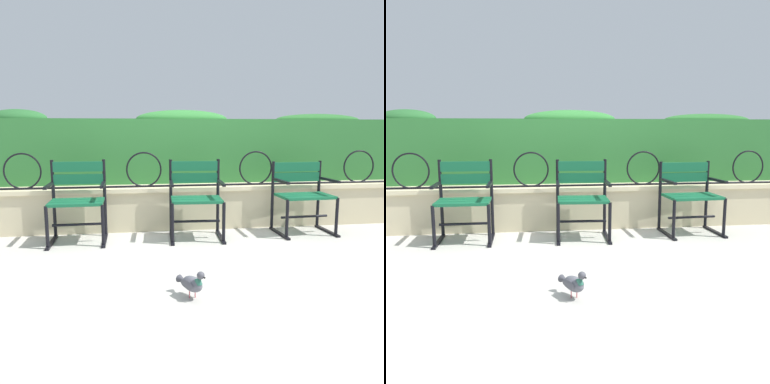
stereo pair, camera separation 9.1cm
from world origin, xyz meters
TOP-DOWN VIEW (x-y plane):
  - ground_plane at (0.00, 0.00)m, footprint 60.00×60.00m
  - stone_wall at (0.00, 0.81)m, footprint 7.98×0.41m
  - iron_arch_fence at (-0.39, 0.74)m, footprint 7.43×0.02m
  - hedge_row at (0.00, 1.25)m, footprint 7.82×0.52m
  - park_chair_left at (-1.20, 0.37)m, footprint 0.60×0.53m
  - park_chair_centre at (0.08, 0.34)m, footprint 0.61×0.55m
  - park_chair_right at (1.34, 0.39)m, footprint 0.66×0.55m
  - pigeon_far_side at (-0.20, -1.27)m, footprint 0.20×0.26m

SIDE VIEW (x-z plane):
  - ground_plane at x=0.00m, z-range 0.00..0.00m
  - pigeon_far_side at x=-0.20m, z-range 0.00..0.22m
  - stone_wall at x=0.00m, z-range 0.00..0.52m
  - park_chair_right at x=1.34m, z-range 0.05..0.87m
  - park_chair_centre at x=0.08m, z-range 0.03..0.89m
  - park_chair_left at x=-1.20m, z-range 0.03..0.90m
  - iron_arch_fence at x=-0.39m, z-range 0.48..0.90m
  - hedge_row at x=0.00m, z-range 0.49..1.42m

